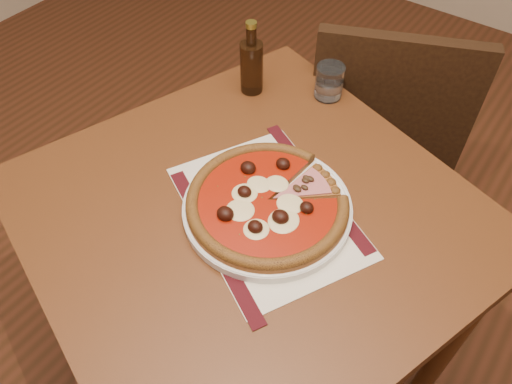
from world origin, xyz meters
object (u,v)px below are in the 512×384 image
plate (267,208)px  pizza (267,201)px  chair_far (380,131)px  bottle (252,65)px  table (250,239)px  water_glass (329,82)px

plate → pizza: bearing=-117.9°
chair_far → bottle: (-0.23, -0.33, 0.32)m
table → pizza: bearing=23.2°
chair_far → pizza: (0.02, -0.62, 0.28)m
chair_far → bottle: 0.51m
pizza → water_glass: 0.38m
table → plate: size_ratio=3.15×
table → pizza: 0.14m
chair_far → water_glass: chair_far is taller
chair_far → plate: (0.02, -0.62, 0.26)m
chair_far → bottle: bearing=31.5°
water_glass → bottle: size_ratio=0.45×
water_glass → chair_far: bearing=73.9°
water_glass → bottle: (-0.16, -0.09, 0.03)m
chair_far → plate: 0.67m
table → bottle: bottle is taller
chair_far → table: bearing=65.1°
pizza → table: bearing=-156.8°
plate → bottle: bottle is taller
table → plate: (0.03, 0.01, 0.11)m
water_glass → bottle: 0.18m
pizza → bottle: 0.38m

